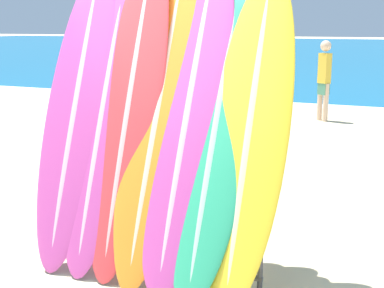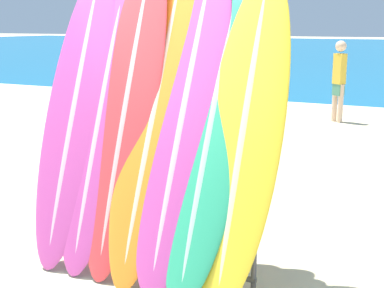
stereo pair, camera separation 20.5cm
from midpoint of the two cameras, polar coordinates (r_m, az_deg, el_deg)
The scene contains 9 objects.
surfboard_rack at distance 4.18m, azimuth -5.78°, elevation -7.78°, with size 1.79×0.04×0.86m.
surfboard_slot_0 at distance 4.45m, azimuth -13.54°, elevation 3.22°, with size 0.58×0.98×2.43m.
surfboard_slot_1 at distance 4.30m, azimuth -11.00°, elevation 1.79°, with size 0.53×0.91×2.25m.
surfboard_slot_2 at distance 4.20m, azimuth -8.10°, elevation 3.54°, with size 0.54×1.00×2.52m.
surfboard_slot_3 at distance 4.09m, azimuth -5.05°, elevation 2.92°, with size 0.56×1.15×2.46m.
surfboard_slot_4 at distance 3.99m, azimuth -1.85°, elevation 2.91°, with size 0.59×1.20×2.49m.
surfboard_slot_5 at distance 3.86m, azimuth 0.86°, elevation 0.04°, with size 0.55×1.06×2.15m.
surfboard_slot_6 at distance 3.79m, azimuth 4.60°, elevation 1.12°, with size 0.58×1.01×2.32m.
person_mid_beach at distance 11.02m, azimuth 13.40°, elevation 6.92°, with size 0.27×0.26×1.60m.
Camera 1 is at (2.11, -2.76, 1.92)m, focal length 50.00 mm.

